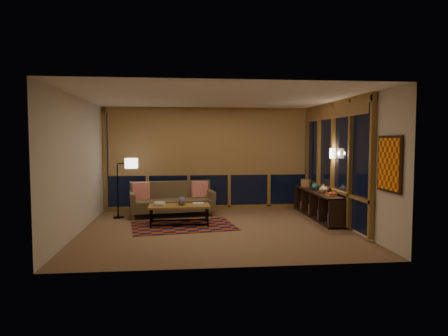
{
  "coord_description": "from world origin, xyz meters",
  "views": [
    {
      "loc": [
        -0.69,
        -8.12,
        1.84
      ],
      "look_at": [
        0.21,
        0.55,
        1.23
      ],
      "focal_mm": 32.0,
      "sensor_mm": 36.0,
      "label": 1
    }
  ],
  "objects": [
    {
      "name": "walls",
      "position": [
        0.0,
        0.0,
        1.35
      ],
      "size": [
        5.51,
        5.01,
        2.7
      ],
      "color": "beige",
      "rests_on": "floor"
    },
    {
      "name": "ceramic_pot",
      "position": [
        -0.72,
        0.49,
        0.53
      ],
      "size": [
        0.23,
        0.23,
        0.19
      ],
      "primitive_type": "sphere",
      "rotation": [
        0.0,
        0.0,
        -0.26
      ],
      "color": "black",
      "rests_on": "coffee_table"
    },
    {
      "name": "window_wall_back",
      "position": [
        0.0,
        2.43,
        1.35
      ],
      "size": [
        5.3,
        0.16,
        2.6
      ],
      "primitive_type": null,
      "color": "olive",
      "rests_on": "walls"
    },
    {
      "name": "book_stack_a",
      "position": [
        -1.2,
        0.5,
        0.48
      ],
      "size": [
        0.29,
        0.25,
        0.08
      ],
      "primitive_type": null,
      "rotation": [
        0.0,
        0.0,
        -0.17
      ],
      "color": "beige",
      "rests_on": "coffee_table"
    },
    {
      "name": "teal_bowl",
      "position": [
        2.49,
        1.22,
        0.72
      ],
      "size": [
        0.16,
        0.16,
        0.16
      ],
      "primitive_type": "sphere",
      "rotation": [
        0.0,
        0.0,
        -0.02
      ],
      "color": "#197171",
      "rests_on": "bookshelf"
    },
    {
      "name": "shelf_book_stack",
      "position": [
        2.49,
        0.13,
        0.67
      ],
      "size": [
        0.19,
        0.24,
        0.06
      ],
      "primitive_type": null,
      "rotation": [
        0.0,
        0.0,
        0.21
      ],
      "color": "beige",
      "rests_on": "bookshelf"
    },
    {
      "name": "window_wall_right",
      "position": [
        2.68,
        0.6,
        1.35
      ],
      "size": [
        0.16,
        3.7,
        2.6
      ],
      "primitive_type": null,
      "color": "olive",
      "rests_on": "walls"
    },
    {
      "name": "vase",
      "position": [
        2.49,
        0.62,
        0.74
      ],
      "size": [
        0.21,
        0.21,
        0.21
      ],
      "primitive_type": "imported",
      "rotation": [
        0.0,
        0.0,
        -0.03
      ],
      "color": "tan",
      "rests_on": "bookshelf"
    },
    {
      "name": "floor_lamp",
      "position": [
        -2.23,
        1.5,
        0.71
      ],
      "size": [
        0.54,
        0.43,
        1.42
      ],
      "primitive_type": null,
      "rotation": [
        0.0,
        0.0,
        0.28
      ],
      "color": "black",
      "rests_on": "floor"
    },
    {
      "name": "wall_art",
      "position": [
        2.71,
        -1.85,
        1.45
      ],
      "size": [
        0.06,
        0.74,
        0.94
      ],
      "primitive_type": null,
      "color": "#C02B05",
      "rests_on": "walls"
    },
    {
      "name": "wall_sconce",
      "position": [
        2.62,
        0.45,
        1.55
      ],
      "size": [
        0.12,
        0.18,
        0.22
      ],
      "primitive_type": null,
      "color": "white",
      "rests_on": "walls"
    },
    {
      "name": "ceiling",
      "position": [
        0.0,
        0.0,
        2.7
      ],
      "size": [
        5.5,
        5.0,
        0.01
      ],
      "primitive_type": "cube",
      "color": "white",
      "rests_on": "walls"
    },
    {
      "name": "book_stack_b",
      "position": [
        -0.37,
        0.48,
        0.46
      ],
      "size": [
        0.23,
        0.19,
        0.04
      ],
      "primitive_type": null,
      "rotation": [
        0.0,
        0.0,
        0.08
      ],
      "color": "beige",
      "rests_on": "coffee_table"
    },
    {
      "name": "sofa",
      "position": [
        -0.95,
        1.58,
        0.41
      ],
      "size": [
        2.09,
        1.1,
        0.81
      ],
      "primitive_type": null,
      "rotation": [
        0.0,
        0.0,
        0.16
      ],
      "color": "brown",
      "rests_on": "floor"
    },
    {
      "name": "pillow_left",
      "position": [
        -1.7,
        1.62,
        0.61
      ],
      "size": [
        0.43,
        0.25,
        0.41
      ],
      "primitive_type": null,
      "rotation": [
        0.0,
        0.0,
        0.28
      ],
      "color": "red",
      "rests_on": "sofa"
    },
    {
      "name": "floor",
      "position": [
        0.0,
        0.0,
        0.0
      ],
      "size": [
        5.5,
        5.0,
        0.01
      ],
      "primitive_type": "cube",
      "color": "#96724E",
      "rests_on": "ground"
    },
    {
      "name": "bookshelf",
      "position": [
        2.49,
        1.0,
        0.32
      ],
      "size": [
        0.4,
        2.56,
        0.64
      ],
      "primitive_type": null,
      "color": "#2F1E16",
      "rests_on": "floor"
    },
    {
      "name": "coffee_table",
      "position": [
        -0.78,
        0.51,
        0.22
      ],
      "size": [
        1.32,
        0.63,
        0.44
      ],
      "primitive_type": null,
      "rotation": [
        0.0,
        0.0,
        0.02
      ],
      "color": "olive",
      "rests_on": "floor"
    },
    {
      "name": "area_rug",
      "position": [
        -0.69,
        0.39,
        0.01
      ],
      "size": [
        2.35,
        1.75,
        0.01
      ],
      "primitive_type": "cube",
      "rotation": [
        0.0,
        0.0,
        0.15
      ],
      "color": "#98340E",
      "rests_on": "floor"
    },
    {
      "name": "basket",
      "position": [
        2.47,
        1.87,
        0.73
      ],
      "size": [
        0.31,
        0.31,
        0.19
      ],
      "primitive_type": "cylinder",
      "rotation": [
        0.0,
        0.0,
        0.26
      ],
      "color": "tan",
      "rests_on": "bookshelf"
    },
    {
      "name": "pillow_right",
      "position": [
        -0.27,
        1.86,
        0.61
      ],
      "size": [
        0.42,
        0.21,
        0.4
      ],
      "primitive_type": null,
      "rotation": [
        0.0,
        0.0,
        0.2
      ],
      "color": "red",
      "rests_on": "sofa"
    }
  ]
}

